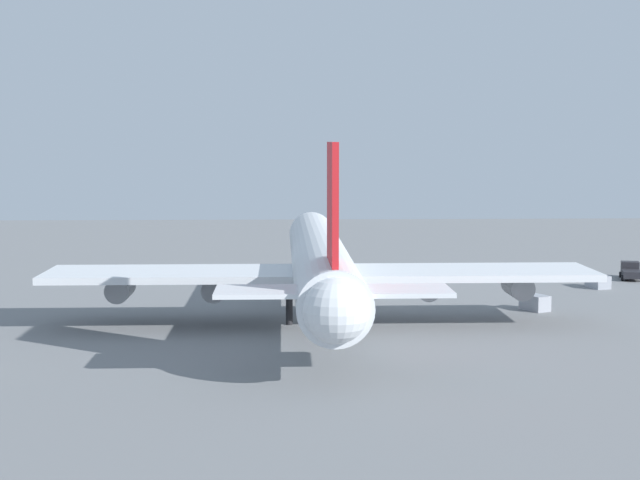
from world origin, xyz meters
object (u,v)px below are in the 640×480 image
Objects in this scene: cargo_container_fore at (535,303)px; safety_cone_nose at (341,276)px; cargo_airplane at (320,262)px; fuel_truck at (631,271)px; cargo_container_aft at (598,281)px.

safety_cone_nose is at bearing 39.02° from cargo_container_fore.
cargo_airplane is at bearing 100.92° from cargo_container_fore.
cargo_container_fore is 31.41m from safety_cone_nose.
fuel_truck is (27.73, -42.94, -4.95)m from cargo_airplane.
cargo_container_fore reaches higher than safety_cone_nose.
cargo_container_fore is (-23.15, 19.19, -0.19)m from fuel_truck.
cargo_airplane reaches higher than cargo_container_fore.
cargo_airplane is 24.73m from cargo_container_fore.
cargo_container_fore is at bearing 141.94° from cargo_container_aft.
cargo_container_fore is 19.78m from cargo_container_aft.
safety_cone_nose is (8.82, 31.97, -0.41)m from cargo_container_aft.
cargo_container_aft is at bearing -60.72° from cargo_airplane.
fuel_truck reaches higher than cargo_container_aft.
cargo_container_aft is (20.16, -35.95, -5.18)m from cargo_airplane.
cargo_container_fore is (4.58, -23.75, -5.14)m from cargo_airplane.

